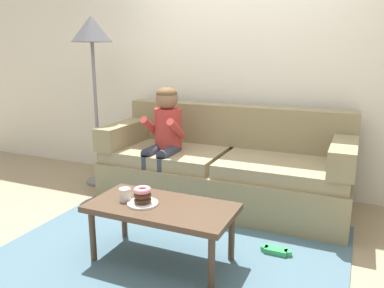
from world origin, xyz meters
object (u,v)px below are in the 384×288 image
Objects in this scene: person_child at (164,134)px; floor_lamp at (92,41)px; donut at (143,200)px; couch at (225,169)px; toy_controller at (276,251)px; coffee_table at (162,211)px; mug at (125,195)px.

floor_lamp reaches higher than person_child.
person_child is 1.13m from donut.
couch is 1.29× the size of floor_lamp.
floor_lamp is at bearing -168.85° from toy_controller.
couch is at bearing 88.23° from coffee_table.
floor_lamp is (-1.41, 1.18, 1.16)m from coffee_table.
couch reaches higher than coffee_table.
mug is (-0.15, 0.01, 0.01)m from donut.
coffee_table is 11.09× the size of mug.
mug is 1.98m from floor_lamp.
donut reaches higher than toy_controller.
person_child is 1.08m from mug.
person_child reaches higher than donut.
coffee_table is (-0.04, -1.20, 0.04)m from couch.
couch is 19.09× the size of donut.
floor_lamp is (-1.29, 1.22, 1.08)m from donut.
coffee_table is 4.42× the size of toy_controller.
couch is at bearing 161.29° from toy_controller.
couch is 1.28m from mug.
couch is at bearing 76.14° from mug.
donut is at bearing -2.83° from mug.
toy_controller is at bearing 24.12° from mug.
donut is at bearing -120.62° from toy_controller.
toy_controller is (0.98, 0.44, -0.44)m from mug.
person_child is (-0.50, 1.00, 0.30)m from coffee_table.
person_child is at bearing -11.06° from floor_lamp.
floor_lamp reaches higher than couch.
mug is at bearing -46.66° from floor_lamp.
mug is 0.40× the size of toy_controller.
floor_lamp is (-1.45, -0.02, 1.20)m from couch.
person_child reaches higher than toy_controller.
floor_lamp reaches higher than coffee_table.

